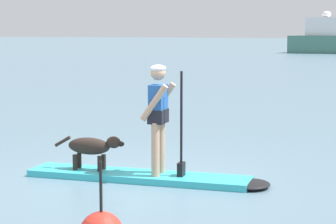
% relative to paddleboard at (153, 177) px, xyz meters
% --- Properties ---
extents(ground_plane, '(400.00, 400.00, 0.00)m').
position_rel_paddleboard_xyz_m(ground_plane, '(-0.23, -0.04, -0.05)').
color(ground_plane, slate).
extents(paddleboard, '(3.69, 1.19, 0.10)m').
position_rel_paddleboard_xyz_m(paddleboard, '(0.00, 0.00, 0.00)').
color(paddleboard, '#33B2BF').
rests_on(paddleboard, ground_plane).
extents(person_paddler, '(0.64, 0.53, 1.61)m').
position_rel_paddleboard_xyz_m(person_paddler, '(0.10, 0.02, 0.98)').
color(person_paddler, tan).
rests_on(person_paddler, paddleboard).
extents(dog, '(1.14, 0.32, 0.53)m').
position_rel_paddleboard_xyz_m(dog, '(-0.95, -0.15, 0.40)').
color(dog, '#2D231E').
rests_on(dog, paddleboard).
extents(moored_boat_starboard, '(8.31, 3.81, 4.20)m').
position_rel_paddleboard_xyz_m(moored_boat_starboard, '(-9.74, 57.04, 1.30)').
color(moored_boat_starboard, '#3F7266').
rests_on(moored_boat_starboard, ground_plane).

